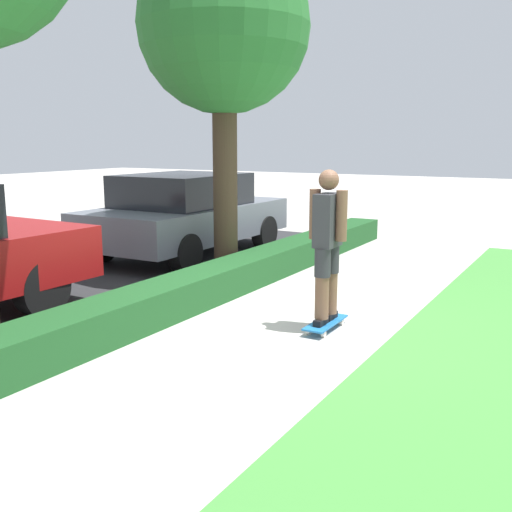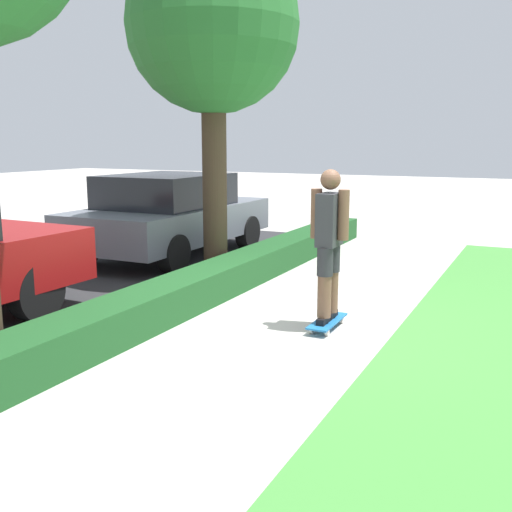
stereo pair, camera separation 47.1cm
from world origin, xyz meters
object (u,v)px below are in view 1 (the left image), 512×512
object	(u,v)px
skateboard	(326,323)
skater_person	(327,242)
tree_mid	(224,29)
parked_car_middle	(186,213)

from	to	relation	value
skateboard	skater_person	world-z (taller)	skater_person
skateboard	tree_mid	world-z (taller)	tree_mid
skater_person	parked_car_middle	bearing A→B (deg)	54.62
skater_person	skateboard	bearing A→B (deg)	-116.57
skater_person	tree_mid	bearing A→B (deg)	54.85
skater_person	tree_mid	xyz separation A→B (m)	(1.71, 2.43, 2.67)
skater_person	parked_car_middle	xyz separation A→B (m)	(2.87, 4.04, -0.22)
skater_person	tree_mid	world-z (taller)	tree_mid
parked_car_middle	tree_mid	bearing A→B (deg)	-125.92
skateboard	tree_mid	bearing A→B (deg)	54.85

